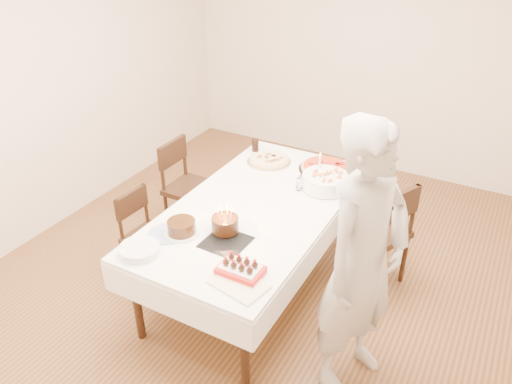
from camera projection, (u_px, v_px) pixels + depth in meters
The scene contains 22 objects.
floor at pixel (270, 279), 4.23m from camera, with size 5.00×5.00×0.00m, color #4F321B.
wall_back at pixel (377, 52), 5.44m from camera, with size 4.50×0.04×2.70m, color beige.
wall_left at pixel (50, 84), 4.49m from camera, with size 0.04×5.00×2.70m, color beige.
dining_table at pixel (256, 246), 4.01m from camera, with size 1.14×2.14×0.75m, color white.
chair_right_savory at pixel (374, 232), 4.01m from camera, with size 0.48×0.48×0.95m, color black, non-canonical shape.
chair_left_savory at pixel (192, 189), 4.66m from camera, with size 0.46×0.46×0.90m, color black, non-canonical shape.
chair_left_dessert at pixel (151, 238), 4.08m from camera, with size 0.40×0.40×0.78m, color black, non-canonical shape.
person at pixel (363, 264), 2.94m from camera, with size 0.67×0.44×1.84m, color beige.
pizza_white at pixel (269, 160), 4.45m from camera, with size 0.39×0.39×0.04m, color beige.
pizza_pepperoni at pixel (325, 168), 4.33m from camera, with size 0.46×0.46×0.04m, color red.
red_placemat at pixel (321, 188), 4.07m from camera, with size 0.21×0.21×0.01m, color #B21E1E.
pasta_bowl at pixel (325, 181), 4.02m from camera, with size 0.37×0.37×0.12m, color white.
taper_candle at pixel (319, 167), 4.09m from camera, with size 0.06×0.06×0.27m, color white.
shaker_pair at pixel (298, 184), 4.01m from camera, with size 0.09×0.09×0.11m, color white, non-canonical shape.
cola_glass at pixel (255, 145), 4.64m from camera, with size 0.06×0.06×0.12m, color black.
layer_cake at pixel (181, 227), 3.49m from camera, with size 0.25×0.25×0.10m, color #311B0C.
cake_board at pixel (226, 242), 3.42m from camera, with size 0.30×0.30×0.01m, color black.
birthday_cake at pixel (225, 220), 3.48m from camera, with size 0.19×0.19×0.17m, color #371D0F.
strawberry_box at pixel (240, 269), 3.11m from camera, with size 0.28×0.19×0.07m, color red, non-canonical shape.
box_lid at pixel (239, 285), 3.04m from camera, with size 0.34×0.23×0.03m, color beige.
plate_stack at pixel (139, 250), 3.30m from camera, with size 0.27×0.27×0.06m, color white.
china_plate at pixel (167, 234), 3.50m from camera, with size 0.26×0.26×0.01m, color white.
Camera 1 is at (1.49, -2.93, 2.77)m, focal length 35.00 mm.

